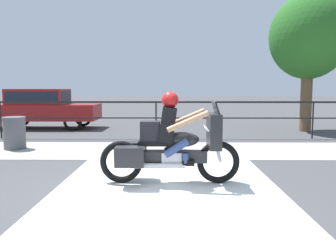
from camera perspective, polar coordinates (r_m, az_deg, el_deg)
name	(u,v)px	position (r m, az deg, el deg)	size (l,w,h in m)	color
ground_plane	(141,190)	(5.44, -4.74, -12.10)	(120.00, 120.00, 0.00)	#424244
sidewalk_band	(153,150)	(8.73, -2.70, -5.26)	(44.00, 2.40, 0.01)	#A8A59E
crosswalk_band	(167,194)	(5.22, -0.15, -12.78)	(3.69, 6.00, 0.01)	silver
fence_railing	(156,109)	(10.65, -2.10, 1.90)	(36.00, 0.05, 1.22)	black
motorcycle	(170,144)	(5.66, 0.35, -4.16)	(2.43, 0.76, 1.59)	black
parked_car	(43,106)	(14.23, -20.98, 2.31)	(4.27, 1.62, 1.60)	maroon
trash_bin	(15,133)	(9.75, -25.17, -2.05)	(0.59, 0.59, 0.88)	#515156
tree_behind_sign	(309,37)	(13.60, 23.30, 13.08)	(2.87, 2.87, 5.14)	brown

